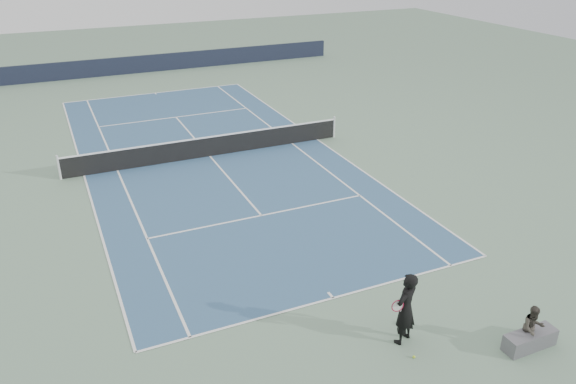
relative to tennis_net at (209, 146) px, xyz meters
name	(u,v)px	position (x,y,z in m)	size (l,w,h in m)	color
ground	(210,156)	(0.00, 0.00, -0.50)	(80.00, 80.00, 0.00)	slate
court_surface	(210,156)	(0.00, 0.00, -0.50)	(10.97, 23.77, 0.01)	#325577
tennis_net	(209,146)	(0.00, 0.00, 0.00)	(12.90, 0.10, 1.07)	silver
windscreen_far	(137,65)	(0.00, 17.88, 0.10)	(30.00, 0.25, 1.20)	black
tennis_player	(405,308)	(0.75, -14.15, 0.48)	(0.90, 0.79, 1.97)	black
tennis_ball	(414,357)	(0.64, -14.82, -0.47)	(0.07, 0.07, 0.07)	#B9DE2D
spectator_bench	(531,333)	(3.47, -15.64, -0.08)	(1.47, 0.85, 1.20)	#56565B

